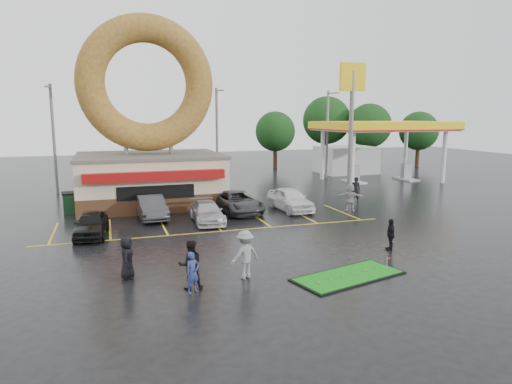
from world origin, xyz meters
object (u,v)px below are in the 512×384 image
object	(u,v)px
streetlight_mid	(217,134)
car_black	(91,224)
streetlight_right	(328,132)
car_silver	(207,212)
donut_shop	(149,143)
streetlight_left	(53,136)
car_white	(290,199)
car_grey	(237,202)
dumpster	(77,203)
gas_station	(366,142)
person_cameraman	(390,234)
putting_green	(348,276)
car_dgrey	(151,207)
shell_sign	(352,104)
person_blue	(193,272)

from	to	relation	value
streetlight_mid	car_black	world-z (taller)	streetlight_mid
streetlight_right	car_silver	size ratio (longest dim) A/B	2.09
donut_shop	streetlight_left	world-z (taller)	donut_shop
streetlight_left	car_black	bearing A→B (deg)	-78.74
streetlight_mid	car_white	bearing A→B (deg)	-82.05
car_grey	dumpster	xyz separation A→B (m)	(-10.24, 3.55, -0.07)
gas_station	streetlight_right	bearing A→B (deg)	166.25
person_cameraman	car_black	bearing A→B (deg)	-101.73
gas_station	car_silver	size ratio (longest dim) A/B	3.17
car_silver	streetlight_left	bearing A→B (deg)	126.60
gas_station	putting_green	world-z (taller)	gas_station
donut_shop	streetlight_right	size ratio (longest dim) A/B	1.50
streetlight_right	car_black	bearing A→B (deg)	-142.84
gas_station	car_dgrey	size ratio (longest dim) A/B	3.04
streetlight_right	car_dgrey	bearing A→B (deg)	-144.43
gas_station	shell_sign	size ratio (longest dim) A/B	1.29
car_black	car_dgrey	xyz separation A→B (m)	(3.47, 3.47, 0.06)
person_cameraman	dumpster	bearing A→B (deg)	-117.86
shell_sign	car_silver	world-z (taller)	shell_sign
gas_station	car_black	world-z (taller)	gas_station
car_grey	dumpster	bearing A→B (deg)	155.65
streetlight_mid	car_silver	distance (m)	16.21
streetlight_right	dumpster	xyz separation A→B (m)	(-24.00, -10.37, -4.13)
shell_sign	car_white	distance (m)	10.70
streetlight_right	dumpster	world-z (taller)	streetlight_right
car_dgrey	putting_green	bearing A→B (deg)	-67.72
car_grey	putting_green	distance (m)	13.46
car_black	dumpster	xyz separation A→B (m)	(-1.06, 7.02, -0.03)
shell_sign	dumpster	distance (m)	22.06
car_black	person_cameraman	xyz separation A→B (m)	(13.84, -7.23, 0.09)
donut_shop	car_white	bearing A→B (deg)	-31.68
car_white	person_blue	world-z (taller)	car_white
car_black	car_dgrey	size ratio (longest dim) A/B	0.89
donut_shop	shell_sign	distance (m)	16.29
car_white	person_blue	xyz separation A→B (m)	(-9.09, -12.59, -0.01)
person_cameraman	person_blue	bearing A→B (deg)	-60.79
dumpster	person_blue	bearing A→B (deg)	-79.00
car_silver	person_blue	distance (m)	11.33
gas_station	person_cameraman	distance (m)	27.18
donut_shop	person_cameraman	distance (m)	18.89
car_dgrey	car_grey	world-z (taller)	car_dgrey
car_silver	person_blue	world-z (taller)	person_blue
streetlight_left	car_white	world-z (taller)	streetlight_left
donut_shop	car_grey	xyz separation A→B (m)	(5.23, -4.97, -3.75)
dumpster	car_white	bearing A→B (deg)	-21.35
putting_green	car_grey	bearing A→B (deg)	93.60
gas_station	streetlight_right	distance (m)	4.26
donut_shop	car_silver	size ratio (longest dim) A/B	3.14
car_black	car_silver	world-z (taller)	car_black
donut_shop	gas_station	size ratio (longest dim) A/B	0.99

